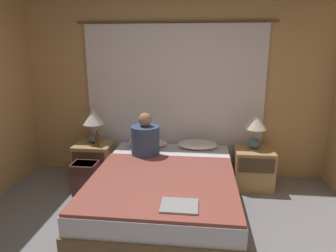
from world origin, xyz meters
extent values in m
cube|color=tan|center=(0.00, 2.06, 1.25)|extent=(4.35, 0.06, 2.50)
cube|color=white|center=(0.00, 2.00, 1.06)|extent=(2.46, 0.03, 2.11)
cylinder|color=brown|center=(0.00, 2.00, 2.13)|extent=(2.66, 0.02, 0.02)
cube|color=brown|center=(0.00, 0.93, 0.14)|extent=(1.56, 2.04, 0.29)
cube|color=silver|center=(0.00, 0.93, 0.38)|extent=(1.52, 2.00, 0.19)
cube|color=tan|center=(-1.09, 1.69, 0.26)|extent=(0.50, 0.45, 0.52)
cube|color=#4C3823|center=(-1.09, 1.45, 0.39)|extent=(0.44, 0.02, 0.19)
cube|color=tan|center=(1.09, 1.69, 0.26)|extent=(0.50, 0.45, 0.52)
cube|color=#4C3823|center=(1.09, 1.45, 0.39)|extent=(0.44, 0.02, 0.19)
ellipsoid|color=slate|center=(-1.09, 1.73, 0.59)|extent=(0.18, 0.18, 0.14)
cylinder|color=#B2A893|center=(-1.09, 1.73, 0.73)|extent=(0.02, 0.02, 0.13)
cone|color=white|center=(-1.09, 1.73, 0.89)|extent=(0.29, 0.29, 0.21)
ellipsoid|color=slate|center=(1.09, 1.73, 0.59)|extent=(0.18, 0.18, 0.14)
cylinder|color=#B2A893|center=(1.09, 1.73, 0.73)|extent=(0.02, 0.02, 0.13)
cone|color=white|center=(1.09, 1.73, 0.89)|extent=(0.29, 0.29, 0.21)
ellipsoid|color=silver|center=(-0.34, 1.76, 0.54)|extent=(0.54, 0.29, 0.12)
ellipsoid|color=silver|center=(0.34, 1.76, 0.54)|extent=(0.54, 0.29, 0.12)
cube|color=#994C42|center=(0.00, 0.66, 0.49)|extent=(1.50, 1.44, 0.03)
cylinder|color=#38517A|center=(-0.31, 1.41, 0.67)|extent=(0.36, 0.36, 0.39)
sphere|color=#A87A5B|center=(-0.31, 1.41, 0.95)|extent=(0.17, 0.17, 0.17)
cylinder|color=#513819|center=(-0.99, 1.57, 0.61)|extent=(0.06, 0.06, 0.18)
cylinder|color=#513819|center=(-0.99, 1.57, 0.73)|extent=(0.02, 0.02, 0.06)
cube|color=#9EA0A5|center=(0.22, 0.16, 0.51)|extent=(0.32, 0.25, 0.02)
cube|color=brown|center=(-1.05, 1.25, 0.21)|extent=(0.31, 0.23, 0.41)
cube|color=#452824|center=(-1.05, 1.22, 0.37)|extent=(0.28, 0.25, 0.08)
camera|label=1|loc=(0.37, -2.11, 1.82)|focal=32.00mm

